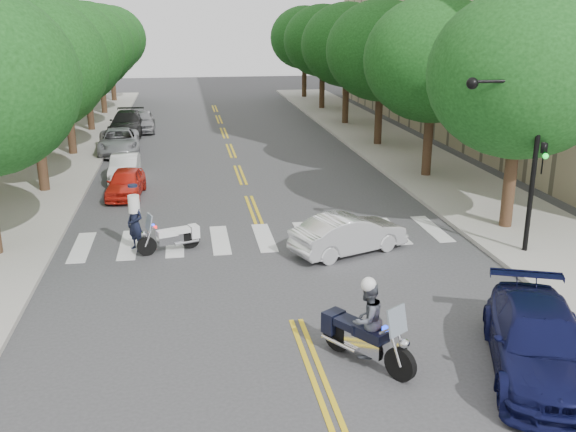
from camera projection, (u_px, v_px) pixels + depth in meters
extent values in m
plane|color=#38383A|center=(296.00, 320.00, 16.43)|extent=(140.00, 140.00, 0.00)
cube|color=#9E9991|center=(60.00, 155.00, 35.70)|extent=(5.00, 60.00, 0.15)
cube|color=#9E9991|center=(389.00, 144.00, 38.59)|extent=(5.00, 60.00, 0.15)
cylinder|color=#382316|center=(41.00, 156.00, 27.79)|extent=(0.44, 0.44, 3.32)
ellipsoid|color=#123D11|center=(30.00, 64.00, 26.63)|extent=(6.40, 6.40, 5.76)
cylinder|color=#382316|center=(71.00, 126.00, 35.33)|extent=(0.44, 0.44, 3.32)
ellipsoid|color=#123D11|center=(63.00, 53.00, 34.17)|extent=(6.40, 6.40, 5.76)
cylinder|color=#382316|center=(90.00, 107.00, 42.87)|extent=(0.44, 0.44, 3.32)
ellipsoid|color=#123D11|center=(84.00, 47.00, 41.71)|extent=(6.40, 6.40, 5.76)
cylinder|color=#382316|center=(103.00, 93.00, 50.41)|extent=(0.44, 0.44, 3.32)
ellipsoid|color=#123D11|center=(99.00, 42.00, 49.25)|extent=(6.40, 6.40, 5.76)
cylinder|color=#382316|center=(113.00, 83.00, 57.95)|extent=(0.44, 0.44, 3.32)
ellipsoid|color=#123D11|center=(110.00, 39.00, 56.79)|extent=(6.40, 6.40, 5.76)
cylinder|color=#382316|center=(509.00, 185.00, 22.94)|extent=(0.44, 0.44, 3.32)
ellipsoid|color=#123D11|center=(521.00, 74.00, 21.77)|extent=(6.40, 6.40, 5.76)
cylinder|color=#382316|center=(428.00, 144.00, 30.48)|extent=(0.44, 0.44, 3.32)
ellipsoid|color=#123D11|center=(433.00, 59.00, 29.31)|extent=(6.40, 6.40, 5.76)
cylinder|color=#382316|center=(378.00, 118.00, 38.01)|extent=(0.44, 0.44, 3.32)
ellipsoid|color=#123D11|center=(381.00, 51.00, 36.85)|extent=(6.40, 6.40, 5.76)
cylinder|color=#382316|center=(346.00, 102.00, 45.55)|extent=(0.44, 0.44, 3.32)
ellipsoid|color=#123D11|center=(347.00, 45.00, 44.39)|extent=(6.40, 6.40, 5.76)
cylinder|color=#382316|center=(322.00, 89.00, 53.09)|extent=(0.44, 0.44, 3.32)
ellipsoid|color=#123D11|center=(323.00, 41.00, 51.93)|extent=(6.40, 6.40, 5.76)
cylinder|color=#382316|center=(304.00, 80.00, 60.63)|extent=(0.44, 0.44, 3.32)
ellipsoid|color=#123D11|center=(305.00, 38.00, 59.47)|extent=(6.40, 6.40, 5.76)
cylinder|color=black|center=(534.00, 165.00, 20.09)|extent=(0.16, 0.16, 6.00)
cylinder|color=black|center=(507.00, 81.00, 19.13)|extent=(2.40, 0.10, 0.10)
sphere|color=black|center=(472.00, 83.00, 18.98)|extent=(0.36, 0.36, 0.36)
imported|color=black|center=(543.00, 158.00, 20.07)|extent=(0.16, 0.20, 1.00)
sphere|color=#0CCC26|center=(546.00, 156.00, 19.90)|extent=(0.18, 0.18, 0.18)
cylinder|color=black|center=(400.00, 364.00, 13.62)|extent=(0.55, 0.72, 0.76)
cylinder|color=black|center=(338.00, 335.00, 14.87)|extent=(0.59, 0.74, 0.76)
cube|color=silver|center=(366.00, 343.00, 14.25)|extent=(0.86, 1.04, 0.36)
cube|color=black|center=(371.00, 333.00, 14.09)|extent=(0.77, 0.87, 0.25)
cube|color=black|center=(350.00, 323.00, 14.51)|extent=(0.71, 0.76, 0.18)
cube|color=black|center=(333.00, 321.00, 14.90)|extent=(0.60, 0.55, 0.50)
cube|color=#8C99A5|center=(397.00, 321.00, 13.44)|extent=(0.56, 0.45, 0.61)
cube|color=red|center=(393.00, 325.00, 13.72)|extent=(0.16, 0.16, 0.09)
cube|color=#0C26E5|center=(386.00, 329.00, 13.54)|extent=(0.16, 0.16, 0.09)
imported|color=#474C56|center=(367.00, 319.00, 14.08)|extent=(1.08, 1.03, 1.76)
sphere|color=silver|center=(369.00, 285.00, 13.83)|extent=(0.34, 0.34, 0.34)
cylinder|color=black|center=(147.00, 246.00, 20.80)|extent=(0.64, 0.34, 0.64)
cylinder|color=black|center=(190.00, 239.00, 21.49)|extent=(0.65, 0.37, 0.64)
cube|color=silver|center=(170.00, 239.00, 21.14)|extent=(0.89, 0.57, 0.30)
cube|color=silver|center=(167.00, 233.00, 21.02)|extent=(0.73, 0.54, 0.21)
cube|color=silver|center=(182.00, 230.00, 21.26)|extent=(0.61, 0.53, 0.15)
cube|color=silver|center=(194.00, 231.00, 21.48)|extent=(0.40, 0.48, 0.42)
cube|color=#8C99A5|center=(149.00, 222.00, 20.62)|extent=(0.29, 0.49, 0.51)
cube|color=red|center=(155.00, 227.00, 20.65)|extent=(0.12, 0.12, 0.07)
cube|color=#0C26E5|center=(153.00, 225.00, 20.83)|extent=(0.12, 0.12, 0.07)
imported|color=black|center=(135.00, 224.00, 21.12)|extent=(0.77, 0.78, 1.81)
imported|color=white|center=(349.00, 234.00, 20.97)|extent=(4.17, 2.74, 1.30)
imported|color=#0E113C|center=(540.00, 342.00, 13.80)|extent=(3.72, 5.46, 1.47)
imported|color=red|center=(126.00, 183.00, 27.56)|extent=(1.68, 3.64, 1.21)
imported|color=white|center=(125.00, 167.00, 30.45)|extent=(1.30, 3.60, 1.18)
imported|color=gray|center=(119.00, 141.00, 36.29)|extent=(2.61, 5.08, 1.37)
imported|color=black|center=(127.00, 123.00, 42.11)|extent=(2.29, 5.27, 1.51)
imported|color=gray|center=(142.00, 121.00, 43.20)|extent=(1.78, 4.19, 1.41)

